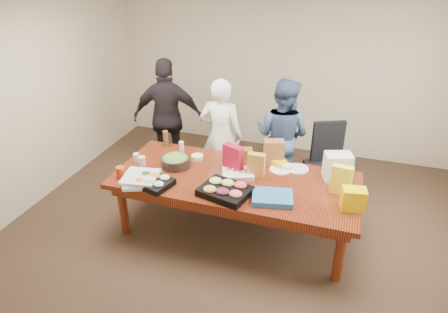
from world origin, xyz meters
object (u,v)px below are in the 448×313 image
(conference_table, at_px, (235,205))
(person_right, at_px, (282,136))
(office_chair, at_px, (324,166))
(salad_bowl, at_px, (175,162))
(person_center, at_px, (221,136))
(sheet_cake, at_px, (238,174))

(conference_table, xyz_separation_m, person_right, (0.31, 1.18, 0.43))
(conference_table, bearing_deg, office_chair, 48.79)
(conference_table, xyz_separation_m, salad_bowl, (-0.77, 0.06, 0.43))
(conference_table, bearing_deg, person_right, 75.31)
(office_chair, distance_m, person_center, 1.44)
(conference_table, height_order, person_right, person_right)
(person_center, distance_m, person_right, 0.83)
(person_center, height_order, sheet_cake, person_center)
(conference_table, relative_size, salad_bowl, 7.96)
(person_center, height_order, person_right, person_center)
(person_center, bearing_deg, office_chair, -177.02)
(conference_table, height_order, office_chair, office_chair)
(office_chair, relative_size, person_right, 0.64)
(sheet_cake, distance_m, salad_bowl, 0.79)
(office_chair, xyz_separation_m, person_center, (-1.40, -0.15, 0.30))
(person_right, distance_m, sheet_cake, 1.16)
(conference_table, distance_m, person_center, 1.11)
(conference_table, bearing_deg, salad_bowl, 175.86)
(office_chair, height_order, salad_bowl, office_chair)
(person_center, xyz_separation_m, person_right, (0.79, 0.28, -0.01))
(office_chair, bearing_deg, salad_bowl, -173.66)
(person_center, relative_size, person_right, 1.01)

